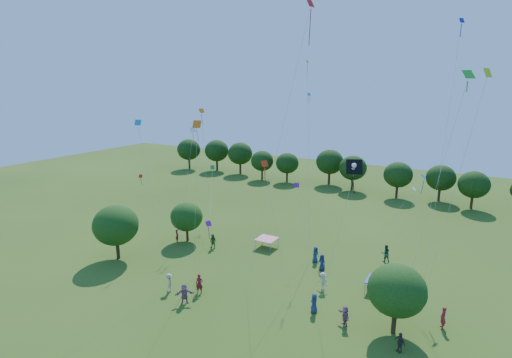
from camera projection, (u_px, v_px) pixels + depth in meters
The scene contains 38 objects.
near_tree_west at pixel (116, 225), 42.89m from camera, with size 4.84×4.84×6.03m.
near_tree_north at pixel (187, 217), 47.99m from camera, with size 3.87×3.87×4.83m.
near_tree_east at pixel (397, 290), 29.87m from camera, with size 4.36×4.36×5.56m.
treeline at pixel (365, 169), 70.31m from camera, with size 88.01×8.77×6.77m.
tent_red_stripe at pixel (267, 239), 46.51m from camera, with size 2.20×2.20×1.10m.
tent_blue at pixel (379, 281), 36.64m from camera, with size 2.20×2.20×1.10m.
crowd_person_0 at pixel (314, 303), 33.27m from camera, with size 0.83×0.45×1.69m, color navy.
crowd_person_1 at pixel (177, 236), 48.15m from camera, with size 0.59×0.38×1.58m, color maroon.
crowd_person_2 at pixel (213, 241), 46.25m from camera, with size 0.85×0.46×1.73m, color #265725.
crowd_person_3 at pixel (323, 281), 36.94m from camera, with size 1.12×0.50×1.72m, color beige.
crowd_person_4 at pixel (400, 342), 28.35m from camera, with size 0.89×0.41×1.52m, color #3C3330.
crowd_person_5 at pixel (345, 316), 31.46m from camera, with size 1.55×0.55×1.66m, color #965777.
crowd_person_6 at pixel (315, 254), 42.72m from camera, with size 0.86×0.46×1.74m, color navy.
crowd_person_7 at pixel (443, 318), 31.06m from camera, with size 0.67×0.43×1.81m, color maroon.
crowd_person_8 at pixel (386, 253), 42.77m from camera, with size 0.95×0.51×1.92m, color #204C34.
crowd_person_9 at pixel (169, 283), 36.66m from camera, with size 1.13×0.51×1.72m, color #ADA68A.
crowd_person_10 at pixel (380, 295), 34.56m from camera, with size 0.93×0.42×1.59m, color #3A332F.
crowd_person_11 at pixel (184, 294), 34.65m from camera, with size 1.67×0.60×1.79m, color #8D527A.
crowd_person_12 at pixel (322, 262), 40.82m from camera, with size 0.85×0.46×1.72m, color navy.
crowd_person_13 at pixel (199, 284), 36.31m from camera, with size 0.69×0.44×1.85m, color maroon.
pirate_kite at pixel (353, 171), 26.40m from camera, with size 3.36×2.64×12.48m.
red_high_kite at pixel (299, 58), 34.91m from camera, with size 3.59×5.37×24.44m.
small_kite_0 at pixel (197, 146), 35.63m from camera, with size 2.01×1.13×14.23m.
small_kite_1 at pixel (268, 186), 33.20m from camera, with size 1.95×1.35×11.21m.
small_kite_2 at pixel (472, 129), 27.11m from camera, with size 2.84×1.27×18.36m.
small_kite_3 at pixel (212, 178), 53.06m from camera, with size 5.34×8.19×6.55m.
small_kite_4 at pixel (448, 115), 30.59m from camera, with size 0.54×4.56×22.20m.
small_kite_5 at pixel (208, 228), 39.83m from camera, with size 0.85×1.60×4.03m.
small_kite_6 at pixel (191, 145), 48.58m from camera, with size 2.08×5.60×12.13m.
small_kite_7 at pixel (309, 140), 44.38m from camera, with size 2.90×5.22×16.37m.
small_kite_8 at pixel (150, 191), 43.80m from camera, with size 2.74×3.73×7.84m.
small_kite_9 at pixel (203, 132), 49.37m from camera, with size 4.72×5.18×14.35m.
small_kite_10 at pixel (308, 123), 43.86m from camera, with size 3.07×5.30×19.89m.
small_kite_11 at pixel (453, 130), 25.14m from camera, with size 3.30×1.21×18.18m.
small_kite_12 at pixel (417, 194), 35.97m from camera, with size 2.53×2.81×9.46m.
small_kite_13 at pixel (298, 194), 42.82m from camera, with size 1.87×0.57×7.01m.
small_kite_14 at pixel (403, 203), 41.63m from camera, with size 3.95×4.56×6.85m.
small_kite_15 at pixel (143, 154), 36.83m from camera, with size 4.30×1.98×14.13m.
Camera 1 is at (15.98, -13.77, 18.65)m, focal length 28.00 mm.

